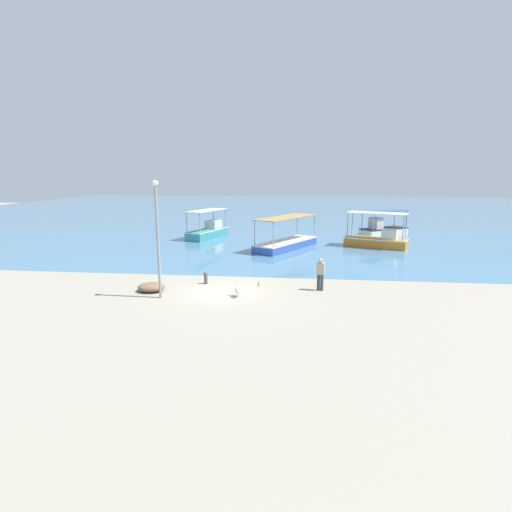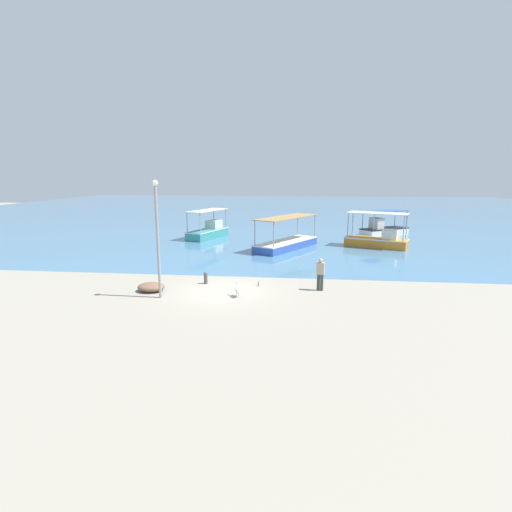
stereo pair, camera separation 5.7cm
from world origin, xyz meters
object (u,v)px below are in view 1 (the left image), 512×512
object	(u,v)px
fishing_boat_center	(286,242)
fisherman_standing	(320,273)
pelican	(238,289)
glass_bottle	(258,284)
fishing_boat_outer	(383,229)
fishing_boat_far_right	(377,240)
net_pile	(151,287)
mooring_bollard	(206,277)
lamp_post	(158,233)
fishing_boat_near_left	(208,231)

from	to	relation	value
fishing_boat_center	fisherman_standing	xyz separation A→B (m)	(2.17, -11.72, 0.40)
pelican	glass_bottle	bearing A→B (deg)	68.37
glass_bottle	fishing_boat_outer	bearing A→B (deg)	62.07
fisherman_standing	fishing_boat_far_right	bearing A→B (deg)	68.22
pelican	net_pile	xyz separation A→B (m)	(-4.56, 0.47, -0.16)
mooring_bollard	fishing_boat_center	bearing A→B (deg)	70.25
fishing_boat_outer	pelican	xyz separation A→B (m)	(-11.03, -21.31, -0.25)
lamp_post	fishing_boat_near_left	bearing A→B (deg)	95.97
fishing_boat_center	mooring_bollard	xyz separation A→B (m)	(-3.99, -11.13, -0.13)
fishing_boat_far_right	glass_bottle	xyz separation A→B (m)	(-8.52, -12.72, -0.52)
fishing_boat_far_right	lamp_post	bearing A→B (deg)	-130.39
mooring_bollard	fishing_boat_near_left	bearing A→B (deg)	102.50
fishing_boat_center	pelican	distance (m)	13.42
fishing_boat_near_left	glass_bottle	xyz separation A→B (m)	(6.47, -16.17, -0.53)
fishing_boat_outer	fishing_boat_center	bearing A→B (deg)	-138.70
fishing_boat_near_left	fishing_boat_far_right	size ratio (longest dim) A/B	1.04
mooring_bollard	net_pile	xyz separation A→B (m)	(-2.45, -1.69, -0.15)
fishing_boat_outer	pelican	size ratio (longest dim) A/B	6.28
lamp_post	glass_bottle	bearing A→B (deg)	29.93
pelican	glass_bottle	world-z (taller)	pelican
pelican	mooring_bollard	bearing A→B (deg)	134.34
mooring_bollard	net_pile	size ratio (longest dim) A/B	0.50
lamp_post	net_pile	xyz separation A→B (m)	(-0.85, 1.02, -2.95)
fishing_boat_near_left	mooring_bollard	xyz separation A→B (m)	(3.56, -16.05, -0.27)
fishing_boat_near_left	fishing_boat_outer	size ratio (longest dim) A/B	1.08
fishing_boat_far_right	mooring_bollard	xyz separation A→B (m)	(-11.43, -12.61, -0.26)
pelican	fisherman_standing	xyz separation A→B (m)	(4.05, 1.56, 0.53)
fishing_boat_outer	mooring_bollard	bearing A→B (deg)	-124.43
pelican	fishing_boat_center	bearing A→B (deg)	81.91
pelican	net_pile	size ratio (longest dim) A/B	0.58
fishing_boat_far_right	pelican	xyz separation A→B (m)	(-9.33, -14.76, -0.25)
glass_bottle	fishing_boat_far_right	bearing A→B (deg)	56.19
fishing_boat_center	net_pile	bearing A→B (deg)	-116.69
lamp_post	net_pile	size ratio (longest dim) A/B	4.04
fisherman_standing	glass_bottle	xyz separation A→B (m)	(-3.25, 0.48, -0.80)
pelican	mooring_bollard	distance (m)	3.01
lamp_post	mooring_bollard	distance (m)	4.21
pelican	fisherman_standing	world-z (taller)	fisherman_standing
fishing_boat_far_right	net_pile	bearing A→B (deg)	-134.16
fishing_boat_near_left	mooring_bollard	distance (m)	16.44
mooring_bollard	fisherman_standing	distance (m)	6.21
mooring_bollard	glass_bottle	xyz separation A→B (m)	(2.92, -0.11, -0.26)
fishing_boat_outer	pelican	world-z (taller)	fishing_boat_outer
fishing_boat_outer	fisherman_standing	xyz separation A→B (m)	(-6.97, -19.75, 0.28)
fishing_boat_center	fisherman_standing	distance (m)	11.92
fishing_boat_near_left	fisherman_standing	bearing A→B (deg)	-59.71
fisherman_standing	net_pile	size ratio (longest dim) A/B	1.21
lamp_post	mooring_bollard	bearing A→B (deg)	59.52
fishing_boat_near_left	lamp_post	distance (m)	19.03
pelican	lamp_post	xyz separation A→B (m)	(-3.70, -0.56, 2.79)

